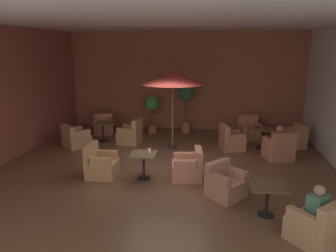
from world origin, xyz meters
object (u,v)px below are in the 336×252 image
object	(u,v)px
cafe_table_front_right	(263,134)
patio_umbrella_tall_red	(173,78)
armchair_mid_center_east	(103,126)
armchair_front_left_east	(101,165)
cafe_table_rear_right	(268,191)
cafe_table_front_left	(144,160)
armchair_mid_center_south	(76,138)
armchair_rear_right_east	(225,184)
armchair_rear_right_north	(317,226)
patron_by_window	(318,205)
potted_tree_mid_left	(152,108)
cafe_table_mid_center	(103,128)
armchair_mid_center_north	(131,134)
armchair_front_right_east	(249,131)
potted_tree_left_corner	(186,97)
armchair_front_right_south	(231,140)
armchair_front_right_north	(294,138)
armchair_front_left_north	(188,168)
patron_blue_shirt	(279,137)
iced_drink_cup	(149,151)
armchair_front_right_west	(279,149)

from	to	relation	value
cafe_table_front_right	patio_umbrella_tall_red	xyz separation A→B (m)	(-3.07, -0.45, 1.92)
armchair_mid_center_east	patio_umbrella_tall_red	size ratio (longest dim) A/B	0.36
armchair_front_left_east	cafe_table_rear_right	bearing A→B (deg)	-18.62
cafe_table_front_left	armchair_mid_center_south	xyz separation A→B (m)	(-2.97, 2.26, -0.22)
armchair_front_left_east	armchair_rear_right_east	world-z (taller)	armchair_front_left_east
cafe_table_front_left	armchair_mid_center_east	distance (m)	4.89
armchair_rear_right_north	patron_by_window	distance (m)	0.41
cafe_table_front_left	potted_tree_mid_left	world-z (taller)	potted_tree_mid_left
cafe_table_mid_center	armchair_mid_center_north	size ratio (longest dim) A/B	0.76
armchair_front_right_east	potted_tree_left_corner	size ratio (longest dim) A/B	0.48
cafe_table_front_left	armchair_rear_right_north	size ratio (longest dim) A/B	0.64
armchair_front_right_east	patron_by_window	world-z (taller)	patron_by_window
cafe_table_front_right	patio_umbrella_tall_red	bearing A→B (deg)	-171.70
armchair_front_right_south	armchair_mid_center_east	distance (m)	5.16
cafe_table_front_right	armchair_front_right_north	distance (m)	1.13
armchair_front_right_east	armchair_mid_center_north	xyz separation A→B (m)	(-4.28, -1.25, 0.01)
armchair_mid_center_north	armchair_rear_right_north	bearing A→B (deg)	-47.18
armchair_front_left_north	armchair_front_right_south	size ratio (longest dim) A/B	0.95
armchair_front_left_east	armchair_mid_center_east	xyz separation A→B (m)	(-1.47, 4.15, -0.03)
armchair_mid_center_south	potted_tree_mid_left	xyz separation A→B (m)	(2.23, 2.30, 0.71)
armchair_front_left_north	patron_blue_shirt	world-z (taller)	patron_blue_shirt
armchair_front_right_east	armchair_mid_center_east	size ratio (longest dim) A/B	1.01
cafe_table_rear_right	armchair_front_right_east	bearing A→B (deg)	88.19
armchair_rear_right_north	armchair_mid_center_south	bearing A→B (deg)	145.75
armchair_mid_center_east	armchair_rear_right_north	bearing A→B (deg)	-45.29
iced_drink_cup	potted_tree_left_corner	bearing A→B (deg)	84.12
cafe_table_front_left	potted_tree_left_corner	bearing A→B (deg)	82.73
cafe_table_front_right	armchair_mid_center_east	distance (m)	6.16
cafe_table_rear_right	patron_by_window	xyz separation A→B (m)	(0.71, -0.80, 0.18)
armchair_front_left_north	armchair_rear_right_east	bearing A→B (deg)	-42.58
armchair_front_right_south	armchair_mid_center_east	size ratio (longest dim) A/B	0.98
cafe_table_mid_center	armchair_front_right_west	bearing A→B (deg)	-9.55
armchair_front_left_north	armchair_front_right_north	bearing A→B (deg)	44.29
armchair_rear_right_north	patron_by_window	bearing A→B (deg)	131.68
armchair_mid_center_east	armchair_mid_center_south	size ratio (longest dim) A/B	0.85
cafe_table_front_left	armchair_front_right_west	world-z (taller)	armchair_front_right_west
cafe_table_front_left	armchair_mid_center_east	bearing A→B (deg)	122.70
armchair_mid_center_south	armchair_rear_right_north	xyz separation A→B (m)	(6.62, -4.51, 0.01)
armchair_front_right_west	patron_blue_shirt	size ratio (longest dim) A/B	1.53
patron_blue_shirt	potted_tree_mid_left	bearing A→B (deg)	151.58
cafe_table_front_left	cafe_table_mid_center	distance (m)	3.84
cafe_table_front_left	armchair_mid_center_north	xyz separation A→B (m)	(-1.19, 2.98, -0.20)
armchair_mid_center_north	patio_umbrella_tall_red	bearing A→B (deg)	-9.96
potted_tree_left_corner	patron_blue_shirt	world-z (taller)	potted_tree_left_corner
potted_tree_mid_left	patron_blue_shirt	size ratio (longest dim) A/B	2.39
armchair_rear_right_east	armchair_front_right_west	bearing A→B (deg)	58.58
cafe_table_front_right	cafe_table_mid_center	size ratio (longest dim) A/B	1.00
cafe_table_front_right	armchair_mid_center_south	xyz separation A→B (m)	(-6.40, -0.89, -0.18)
armchair_mid_center_north	armchair_front_left_east	bearing A→B (deg)	-89.78
cafe_table_front_left	armchair_rear_right_east	size ratio (longest dim) A/B	0.67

